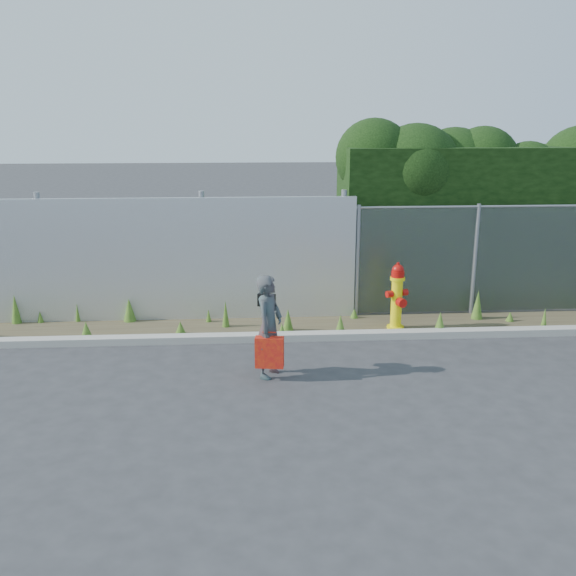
% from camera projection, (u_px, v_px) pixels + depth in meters
% --- Properties ---
extents(ground, '(80.00, 80.00, 0.00)m').
position_uv_depth(ground, '(316.00, 385.00, 8.82)').
color(ground, '#323234').
rests_on(ground, ground).
extents(curb, '(16.00, 0.22, 0.12)m').
position_uv_depth(curb, '(305.00, 336.00, 10.53)').
color(curb, '#A9A398').
rests_on(curb, ground).
extents(weed_strip, '(16.00, 1.24, 0.54)m').
position_uv_depth(weed_strip, '(251.00, 323.00, 11.05)').
color(weed_strip, '#493F2A').
rests_on(weed_strip, ground).
extents(corrugated_fence, '(8.50, 0.21, 2.30)m').
position_uv_depth(corrugated_fence, '(115.00, 261.00, 11.22)').
color(corrugated_fence, silver).
rests_on(corrugated_fence, ground).
extents(chainlink_fence, '(6.50, 0.07, 2.05)m').
position_uv_depth(chainlink_fence, '(531.00, 259.00, 11.69)').
color(chainlink_fence, gray).
rests_on(chainlink_fence, ground).
extents(hedge, '(7.44, 2.07, 3.62)m').
position_uv_depth(hedge, '(526.00, 196.00, 12.43)').
color(hedge, black).
rests_on(hedge, ground).
extents(fire_hydrant, '(0.40, 0.35, 1.18)m').
position_uv_depth(fire_hydrant, '(397.00, 297.00, 10.90)').
color(fire_hydrant, '#FFEB0D').
rests_on(fire_hydrant, ground).
extents(woman, '(0.54, 0.63, 1.47)m').
position_uv_depth(woman, '(269.00, 326.00, 8.94)').
color(woman, '#0F6565').
rests_on(woman, ground).
extents(red_tote_bag, '(0.40, 0.15, 0.52)m').
position_uv_depth(red_tote_bag, '(269.00, 352.00, 8.85)').
color(red_tote_bag, '#B80A16').
extents(black_shoulder_bag, '(0.24, 0.10, 0.18)m').
position_uv_depth(black_shoulder_bag, '(267.00, 300.00, 9.04)').
color(black_shoulder_bag, black).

